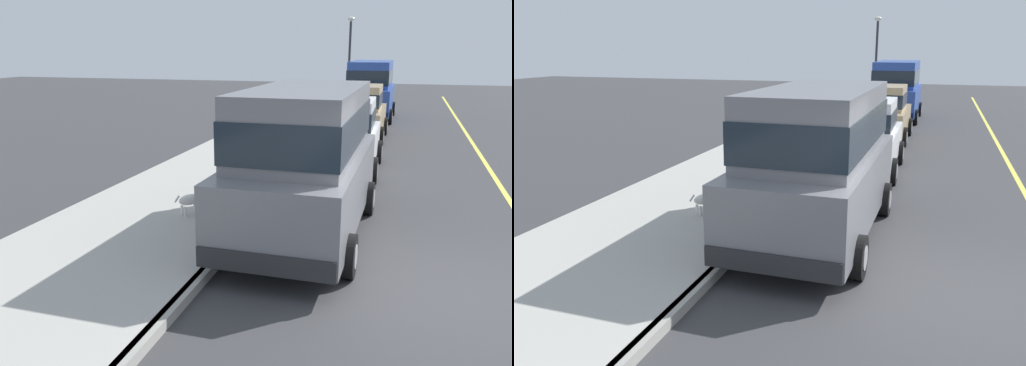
# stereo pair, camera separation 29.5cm
# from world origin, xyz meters

# --- Properties ---
(ground_plane) EXTENTS (80.00, 80.00, 0.00)m
(ground_plane) POSITION_xyz_m (0.00, 0.00, 0.00)
(ground_plane) COLOR #38383A
(curb) EXTENTS (0.16, 64.00, 0.14)m
(curb) POSITION_xyz_m (-3.20, 0.00, 0.07)
(curb) COLOR gray
(curb) RESTS_ON ground
(sidewalk) EXTENTS (3.60, 64.00, 0.14)m
(sidewalk) POSITION_xyz_m (-5.00, 0.00, 0.07)
(sidewalk) COLOR #A8A59E
(sidewalk) RESTS_ON ground
(car_grey_van) EXTENTS (2.21, 4.94, 2.52)m
(car_grey_van) POSITION_xyz_m (-2.21, 1.67, 1.39)
(car_grey_van) COLOR slate
(car_grey_van) RESTS_ON ground
(car_white_hatchback) EXTENTS (1.97, 3.81, 1.88)m
(car_white_hatchback) POSITION_xyz_m (-2.16, 6.55, 0.98)
(car_white_hatchback) COLOR white
(car_white_hatchback) RESTS_ON ground
(car_tan_hatchback) EXTENTS (1.99, 3.82, 1.88)m
(car_tan_hatchback) POSITION_xyz_m (-2.23, 11.48, 0.98)
(car_tan_hatchback) COLOR tan
(car_tan_hatchback) RESTS_ON ground
(car_blue_van) EXTENTS (2.18, 4.92, 2.52)m
(car_blue_van) POSITION_xyz_m (-2.20, 16.95, 1.39)
(car_blue_van) COLOR #28479E
(car_blue_van) RESTS_ON ground
(dog_white) EXTENTS (0.50, 0.63, 0.49)m
(dog_white) POSITION_xyz_m (-4.33, 1.84, 0.43)
(dog_white) COLOR white
(dog_white) RESTS_ON sidewalk
(street_lamp) EXTENTS (0.36, 0.36, 4.42)m
(street_lamp) POSITION_xyz_m (-3.55, 20.48, 2.91)
(street_lamp) COLOR #2D2D33
(street_lamp) RESTS_ON sidewalk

